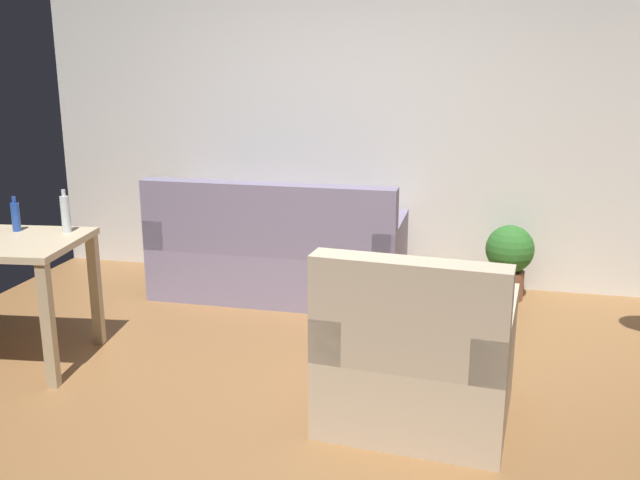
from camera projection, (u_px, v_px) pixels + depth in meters
name	position (u px, v px, depth m)	size (l,w,h in m)	color
ground_plane	(282.00, 396.00, 3.85)	(5.20, 4.40, 0.02)	olive
wall_rear	(356.00, 113.00, 5.57)	(5.20, 0.10, 2.70)	silver
couch	(278.00, 257.00, 5.37)	(1.87, 0.84, 0.92)	gray
potted_plant	(509.00, 257.00, 5.28)	(0.36, 0.36, 0.57)	brown
armchair	(417.00, 360.00, 3.50)	(0.97, 0.92, 0.92)	beige
bottle_blue	(16.00, 216.00, 4.25)	(0.05, 0.05, 0.21)	#2347A3
bottle_clear	(65.00, 214.00, 4.21)	(0.05, 0.05, 0.26)	silver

